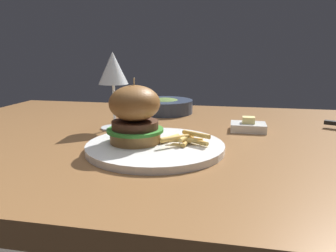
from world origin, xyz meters
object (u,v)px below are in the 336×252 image
Objects in this scene: soup_bowl at (165,106)px; burger_sandwich at (135,114)px; butter_dish at (248,126)px; main_plate at (155,147)px; wine_glass at (113,71)px.

burger_sandwich is at bearing -86.71° from soup_bowl.
soup_bowl is at bearing 141.84° from butter_dish.
main_plate is 0.28m from butter_dish.
wine_glass reaches higher than main_plate.
wine_glass is (-0.10, 0.16, 0.07)m from burger_sandwich.
wine_glass reaches higher than burger_sandwich.
wine_glass is at bearing 131.80° from main_plate.
soup_bowl is (0.08, 0.24, -0.12)m from wine_glass.
soup_bowl is (-0.02, 0.40, -0.05)m from burger_sandwich.
soup_bowl reaches higher than butter_dish.
main_plate is 2.14× the size of burger_sandwich.
main_plate is 3.24× the size of butter_dish.
wine_glass is 0.36m from butter_dish.
wine_glass is at bearing -173.25° from butter_dish.
wine_glass is at bearing 122.80° from burger_sandwich.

